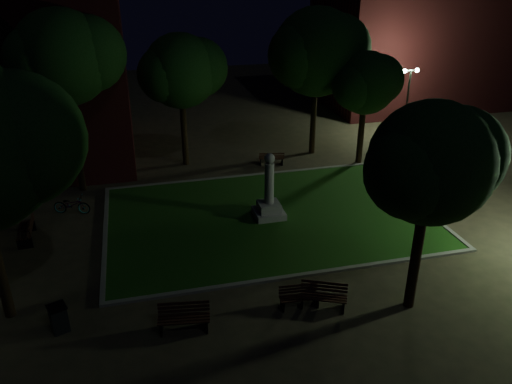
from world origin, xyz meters
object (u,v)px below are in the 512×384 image
bench_west_near (184,318)px  bench_near_left (323,296)px  bench_left_side (27,230)px  bench_right_side (449,182)px  trash_bin (59,318)px  monument (269,199)px  bench_far_side (271,159)px  bicycle (72,205)px  bench_near_right (299,297)px

bench_west_near → bench_near_left: bearing=8.4°
bench_left_side → bench_right_side: bearing=86.8°
bench_left_side → trash_bin: 6.94m
bench_left_side → bench_near_left: bearing=51.7°
monument → bench_far_side: monument is taller
bench_west_near → bench_far_side: (6.85, 13.57, -0.05)m
monument → bicycle: monument is taller
bench_left_side → bench_far_side: size_ratio=1.16×
trash_bin → bench_near_left: bearing=-6.0°
monument → bench_left_side: monument is taller
trash_bin → bicycle: 8.84m
bench_left_side → trash_bin: size_ratio=1.88×
bench_west_near → bench_right_side: bench_right_side is taller
bench_west_near → bicycle: bicycle is taller
bench_right_side → trash_bin: size_ratio=1.98×
bench_right_side → bench_far_side: bearing=36.8°
bench_near_left → trash_bin: (-8.97, 0.94, 0.07)m
bench_near_right → trash_bin: bearing=179.5°
bench_far_side → bicycle: 11.78m
bench_near_left → bench_near_right: size_ratio=1.19×
bench_west_near → trash_bin: size_ratio=1.82×
bench_west_near → bench_left_side: (-5.99, 7.60, 0.02)m
bench_west_near → bench_right_side: bearing=35.4°
bench_near_right → bicycle: size_ratio=0.81×
bench_west_near → trash_bin: 4.14m
monument → bench_near_right: 6.85m
trash_bin → monument: bearing=34.4°
bench_near_left → bench_far_side: 13.69m
bench_near_left → bench_far_side: size_ratio=1.10×
bench_near_left → bench_far_side: bearing=106.7°
bench_near_left → bench_near_right: bench_near_left is taller
bench_far_side → bicycle: bearing=31.3°
monument → bench_left_side: size_ratio=1.74×
bench_west_near → bicycle: bearing=122.1°
bench_near_right → bicycle: 12.72m
bench_near_left → bench_right_side: 12.76m
bench_right_side → bicycle: bearing=66.1°
monument → bicycle: 9.60m
bench_near_left → bicycle: (-9.25, 9.77, 0.05)m
bench_near_left → bench_far_side: (1.91, 13.56, -0.04)m
bench_near_left → bench_west_near: bench_west_near is taller
monument → bench_right_side: 10.26m
trash_bin → bicycle: trash_bin is taller
bench_left_side → bench_right_side: (21.10, 0.12, 0.01)m
monument → bench_far_side: size_ratio=2.02×
bench_near_right → bench_near_left: bearing=-12.2°
bench_near_right → bench_far_side: bearing=82.7°
bench_near_right → bench_west_near: 4.13m
monument → bench_right_side: bearing=3.9°
monument → bench_near_left: monument is taller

